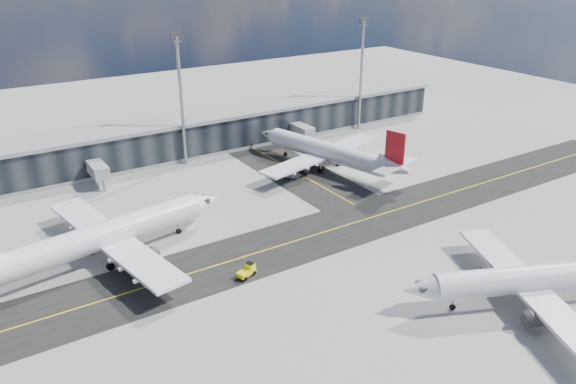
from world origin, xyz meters
name	(u,v)px	position (x,y,z in m)	size (l,w,h in m)	color
ground	(306,252)	(0.00, 0.00, 0.00)	(300.00, 300.00, 0.00)	gray
taxiway_lanes	(290,221)	(3.91, 10.74, 0.01)	(180.00, 63.00, 0.03)	black
terminal_concourse	(173,138)	(0.04, 54.93, 4.09)	(152.00, 19.80, 8.80)	black
floodlight_masts	(181,96)	(0.00, 48.00, 15.61)	(102.50, 0.70, 28.90)	gray
airliner_af	(101,237)	(-27.99, 14.64, 4.22)	(43.05, 36.88, 12.77)	white
airliner_redtail	(328,152)	(24.90, 27.83, 4.00)	(34.74, 40.40, 12.10)	white
airliner_near	(539,279)	(18.70, -28.35, 3.71)	(36.27, 31.32, 11.25)	silver
baggage_tug	(247,270)	(-11.27, -1.19, 0.95)	(3.34, 2.44, 1.89)	#FFF30D
service_van	(288,173)	(15.28, 29.13, 0.80)	(2.66, 5.77, 1.60)	white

